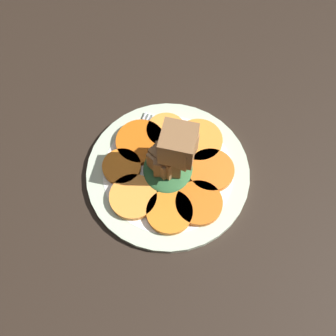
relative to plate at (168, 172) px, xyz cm
name	(u,v)px	position (x,y,z in cm)	size (l,w,h in cm)	color
table_slab	(168,177)	(0.00, 0.00, -1.52)	(120.00, 120.00, 2.00)	black
plate	(168,172)	(0.00, 0.00, 0.00)	(25.32, 25.32, 1.05)	beige
carrot_slice_0	(211,170)	(-0.97, 6.52, 1.06)	(7.15, 7.15, 0.96)	orange
carrot_slice_1	(199,140)	(-5.89, 3.94, 1.06)	(7.57, 7.57, 0.96)	orange
carrot_slice_2	(166,131)	(-6.79, -1.46, 1.06)	(6.34, 6.34, 0.96)	orange
carrot_slice_3	(141,142)	(-4.08, -5.12, 1.06)	(7.84, 7.84, 0.96)	#D35E11
carrot_slice_4	(122,167)	(0.73, -7.11, 1.06)	(5.97, 5.97, 0.96)	orange
carrot_slice_5	(133,197)	(5.35, -4.35, 1.06)	(7.13, 7.13, 0.96)	orange
carrot_slice_6	(169,212)	(6.78, 1.37, 1.06)	(6.86, 6.86, 0.96)	orange
carrot_slice_7	(199,203)	(4.68, 5.43, 1.06)	(7.01, 7.01, 0.96)	orange
center_pile	(172,156)	(-0.07, 0.51, 5.42)	(8.42, 7.87, 11.27)	#2D6033
fork	(136,156)	(-1.67, -5.43, 0.78)	(17.29, 4.06, 0.40)	silver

